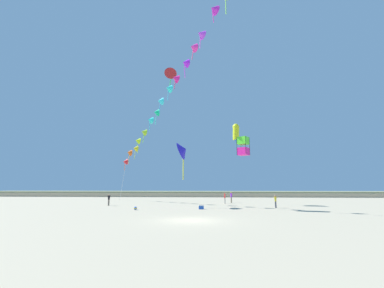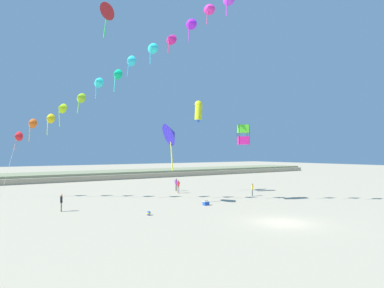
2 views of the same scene
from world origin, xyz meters
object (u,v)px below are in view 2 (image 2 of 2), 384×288
at_px(large_kite_high_solo, 172,134).
at_px(person_near_right, 61,201).
at_px(person_near_left, 176,184).
at_px(large_kite_outer_drift, 243,135).
at_px(person_far_left, 252,189).
at_px(large_kite_low_lead, 199,111).
at_px(beach_ball, 149,213).
at_px(beach_cooler, 206,203).
at_px(person_mid_center, 178,186).
at_px(large_kite_mid_trail, 105,12).

bearing_deg(large_kite_high_solo, person_near_right, 169.38).
distance_m(person_near_left, large_kite_outer_drift, 13.68).
distance_m(person_near_left, large_kite_high_solo, 13.03).
bearing_deg(person_far_left, large_kite_low_lead, 125.53).
xyz_separation_m(large_kite_high_solo, beach_ball, (-4.76, -4.09, -6.91)).
bearing_deg(person_near_right, beach_cooler, -19.83).
height_order(person_near_right, person_mid_center, person_mid_center).
xyz_separation_m(large_kite_low_lead, large_kite_high_solo, (-7.23, -5.22, -3.33)).
relative_size(beach_cooler, beach_ball, 1.59).
relative_size(person_near_right, large_kite_high_solo, 0.31).
xyz_separation_m(large_kite_mid_trail, large_kite_outer_drift, (10.64, -12.25, -14.79)).
distance_m(person_near_right, large_kite_low_lead, 20.14).
xyz_separation_m(person_far_left, large_kite_high_solo, (-11.14, 0.26, 6.21)).
xyz_separation_m(person_mid_center, large_kite_high_solo, (-5.49, -7.20, 6.12)).
distance_m(large_kite_high_solo, beach_ball, 9.33).
height_order(person_near_right, beach_ball, person_near_right).
bearing_deg(person_mid_center, person_far_left, -52.83).
relative_size(person_far_left, beach_ball, 4.17).
bearing_deg(large_kite_low_lead, large_kite_outer_drift, -90.00).
xyz_separation_m(person_far_left, large_kite_outer_drift, (-3.91, -2.54, 6.22)).
bearing_deg(person_near_right, beach_ball, -47.77).
bearing_deg(person_near_left, beach_ball, -130.09).
xyz_separation_m(person_mid_center, person_far_left, (5.65, -7.46, -0.10)).
distance_m(person_mid_center, beach_ball, 15.26).
bearing_deg(person_far_left, large_kite_high_solo, 178.67).
xyz_separation_m(person_near_right, large_kite_mid_trail, (6.79, 7.54, 20.98)).
distance_m(person_near_left, person_mid_center, 2.50).
xyz_separation_m(large_kite_outer_drift, beach_cooler, (-4.86, 0.17, -6.88)).
height_order(person_far_left, large_kite_outer_drift, large_kite_outer_drift).
xyz_separation_m(person_near_left, person_near_right, (-16.82, -7.51, -0.09)).
xyz_separation_m(person_mid_center, large_kite_outer_drift, (1.74, -9.99, 6.12)).
distance_m(large_kite_low_lead, large_kite_high_solo, 9.52).
distance_m(person_near_right, large_kite_outer_drift, 19.10).
bearing_deg(person_near_left, large_kite_low_lead, -81.66).
height_order(person_near_left, person_near_right, person_near_left).
xyz_separation_m(person_near_right, large_kite_low_lead, (17.44, 3.30, 9.52)).
xyz_separation_m(large_kite_outer_drift, beach_ball, (-11.99, -1.29, -6.91)).
xyz_separation_m(person_near_right, large_kite_outer_drift, (17.44, -4.71, 6.19)).
height_order(large_kite_mid_trail, beach_cooler, large_kite_mid_trail).
distance_m(large_kite_mid_trail, large_kite_outer_drift, 21.96).
relative_size(large_kite_high_solo, beach_cooler, 8.64).
relative_size(person_near_right, person_mid_center, 0.92).
relative_size(large_kite_outer_drift, beach_cooler, 3.64).
bearing_deg(large_kite_outer_drift, beach_ball, -173.85).
bearing_deg(large_kite_low_lead, beach_ball, -142.19).
distance_m(person_near_right, beach_cooler, 13.38).
relative_size(large_kite_outer_drift, beach_ball, 5.80).
bearing_deg(person_near_left, beach_cooler, -109.42).
bearing_deg(person_mid_center, person_near_left, 63.22).
bearing_deg(person_near_right, person_near_left, 24.06).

